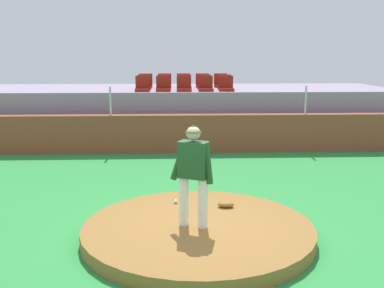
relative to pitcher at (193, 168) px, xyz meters
name	(u,v)px	position (x,y,z in m)	size (l,w,h in m)	color
ground_plane	(198,237)	(0.08, 0.05, -1.20)	(60.00, 60.00, 0.00)	#2C8D3C
pitchers_mound	(198,231)	(0.08, 0.05, -1.09)	(3.84, 3.84, 0.22)	olive
pitcher	(193,168)	(0.00, 0.00, 0.00)	(0.72, 0.42, 1.69)	white
baseball	(176,201)	(-0.28, 1.18, -0.95)	(0.07, 0.07, 0.07)	white
fielding_glove	(226,204)	(0.64, 0.91, -0.93)	(0.30, 0.20, 0.11)	brown
brick_barrier	(186,133)	(0.08, 6.82, -0.62)	(15.16, 0.40, 1.17)	brown
fence_post_left	(110,101)	(-2.21, 6.82, 0.40)	(0.06, 0.06, 0.87)	silver
fence_post_right	(306,100)	(3.78, 6.82, 0.40)	(0.06, 0.06, 0.87)	silver
bleacher_platform	(184,112)	(0.08, 9.66, -0.31)	(14.74, 4.32, 1.79)	gray
stadium_chair_0	(143,87)	(-1.30, 8.02, 0.74)	(0.48, 0.44, 0.50)	maroon
stadium_chair_1	(163,87)	(-0.62, 8.04, 0.74)	(0.48, 0.44, 0.50)	maroon
stadium_chair_2	(184,87)	(0.06, 8.00, 0.74)	(0.48, 0.44, 0.50)	maroon
stadium_chair_3	(206,86)	(0.77, 8.03, 0.74)	(0.48, 0.44, 0.50)	maroon
stadium_chair_4	(226,86)	(1.46, 8.05, 0.74)	(0.48, 0.44, 0.50)	maroon
stadium_chair_5	(144,85)	(-1.31, 8.93, 0.74)	(0.48, 0.44, 0.50)	maroon
stadium_chair_6	(164,85)	(-0.61, 8.95, 0.74)	(0.48, 0.44, 0.50)	maroon
stadium_chair_7	(184,85)	(0.09, 8.95, 0.74)	(0.48, 0.44, 0.50)	maroon
stadium_chair_8	(204,85)	(0.79, 8.93, 0.74)	(0.48, 0.44, 0.50)	maroon
stadium_chair_9	(225,85)	(1.50, 8.93, 0.74)	(0.48, 0.44, 0.50)	maroon
stadium_chair_10	(146,83)	(-1.30, 9.81, 0.74)	(0.48, 0.44, 0.50)	maroon
stadium_chair_11	(165,83)	(-0.61, 9.85, 0.74)	(0.48, 0.44, 0.50)	maroon
stadium_chair_12	(183,83)	(0.08, 9.85, 0.74)	(0.48, 0.44, 0.50)	maroon
stadium_chair_13	(202,83)	(0.78, 9.83, 0.74)	(0.48, 0.44, 0.50)	maroon
stadium_chair_14	(221,83)	(1.46, 9.81, 0.74)	(0.48, 0.44, 0.50)	maroon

